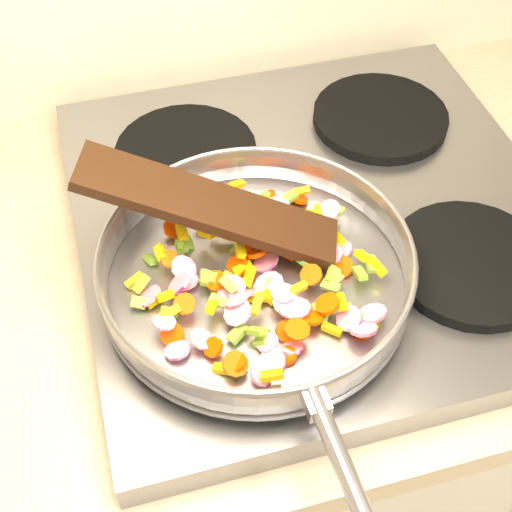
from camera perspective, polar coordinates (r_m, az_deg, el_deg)
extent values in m
cube|color=#939399|center=(0.92, 4.89, 2.94)|extent=(0.60, 0.60, 0.04)
cylinder|color=black|center=(0.78, -1.40, -4.78)|extent=(0.19, 0.19, 0.02)
cylinder|color=black|center=(0.87, 16.82, -0.55)|extent=(0.19, 0.19, 0.02)
cylinder|color=black|center=(0.97, -5.62, 8.25)|extent=(0.19, 0.19, 0.02)
cylinder|color=black|center=(1.04, 9.91, 10.88)|extent=(0.19, 0.19, 0.02)
cylinder|color=#9E9EA5|center=(0.80, 0.00, -2.05)|extent=(0.34, 0.34, 0.01)
torus|color=#9E9EA5|center=(0.78, 0.00, -0.84)|extent=(0.38, 0.38, 0.05)
torus|color=#9E9EA5|center=(0.76, 0.00, 0.20)|extent=(0.35, 0.35, 0.01)
cylinder|color=#9E9EA5|center=(0.64, 7.66, -17.78)|extent=(0.03, 0.19, 0.02)
cube|color=#9E9EA5|center=(0.67, 4.80, -11.56)|extent=(0.02, 0.03, 0.02)
cylinder|color=#C7135B|center=(0.74, -6.33, -7.51)|extent=(0.04, 0.04, 0.01)
cube|color=#75A72D|center=(0.83, -5.79, 0.94)|extent=(0.02, 0.02, 0.02)
cube|color=#75A72D|center=(0.78, 6.28, -1.76)|extent=(0.02, 0.02, 0.01)
cylinder|color=#FF3F00|center=(0.80, 2.90, 0.46)|extent=(0.03, 0.03, 0.02)
cylinder|color=#C7135B|center=(0.78, -8.63, -3.22)|extent=(0.04, 0.04, 0.02)
cube|color=#F0B809|center=(0.87, -4.05, 4.14)|extent=(0.02, 0.02, 0.02)
cylinder|color=#C7135B|center=(0.76, 2.20, -3.00)|extent=(0.04, 0.04, 0.00)
cube|color=#75A72D|center=(0.74, 0.48, -6.59)|extent=(0.02, 0.03, 0.01)
cylinder|color=#FF3F00|center=(0.73, 3.31, -5.90)|extent=(0.03, 0.03, 0.01)
cube|color=#75A72D|center=(0.86, 2.64, 4.68)|extent=(0.03, 0.02, 0.01)
cube|color=#F0B809|center=(0.80, 8.53, 0.01)|extent=(0.02, 0.02, 0.02)
cube|color=#F0B809|center=(0.74, 0.03, -3.96)|extent=(0.02, 0.02, 0.01)
cube|color=#F0B809|center=(0.83, -3.28, 2.39)|extent=(0.02, 0.02, 0.02)
cylinder|color=#C7135B|center=(0.72, 1.26, -8.48)|extent=(0.03, 0.04, 0.02)
cube|color=#F0B809|center=(0.82, -2.54, 1.80)|extent=(0.03, 0.02, 0.01)
cylinder|color=#FF3F00|center=(0.77, -3.23, -1.98)|extent=(0.03, 0.03, 0.01)
cube|color=#75A72D|center=(0.84, 2.88, 2.40)|extent=(0.02, 0.02, 0.01)
cube|color=#75A72D|center=(0.74, -1.50, -6.22)|extent=(0.03, 0.02, 0.01)
cylinder|color=#C7135B|center=(0.74, 0.95, -6.95)|extent=(0.03, 0.03, 0.02)
cube|color=#F0B809|center=(0.78, -8.16, -3.48)|extent=(0.02, 0.02, 0.01)
cylinder|color=#FF3F00|center=(0.87, -1.57, 4.68)|extent=(0.03, 0.03, 0.02)
cube|color=#75A72D|center=(0.80, -0.05, 1.19)|extent=(0.02, 0.02, 0.02)
cube|color=#75A72D|center=(0.79, 8.31, -1.37)|extent=(0.01, 0.02, 0.01)
cylinder|color=#FF3F00|center=(0.78, 4.44, -1.51)|extent=(0.03, 0.03, 0.02)
cylinder|color=#C7135B|center=(0.76, 9.34, -4.54)|extent=(0.03, 0.03, 0.02)
cylinder|color=#C7135B|center=(0.74, -7.37, -5.27)|extent=(0.03, 0.03, 0.01)
cylinder|color=#C7135B|center=(0.85, 1.76, 3.72)|extent=(0.04, 0.04, 0.03)
cylinder|color=#C7135B|center=(0.87, 1.71, 4.46)|extent=(0.04, 0.04, 0.01)
cylinder|color=#FF3F00|center=(0.75, 2.49, -6.02)|extent=(0.04, 0.03, 0.02)
cube|color=#75A72D|center=(0.77, -9.40, -3.70)|extent=(0.02, 0.02, 0.02)
cube|color=#75A72D|center=(0.76, 7.44, -4.61)|extent=(0.02, 0.02, 0.01)
cylinder|color=#FF3F00|center=(0.87, 0.72, 4.73)|extent=(0.04, 0.04, 0.02)
cube|color=#75A72D|center=(0.77, -6.92, -4.41)|extent=(0.02, 0.02, 0.02)
cube|color=#F0B809|center=(0.71, 1.27, -9.51)|extent=(0.02, 0.01, 0.01)
cylinder|color=#FF3F00|center=(0.83, 3.54, 2.82)|extent=(0.03, 0.03, 0.01)
cube|color=#75A72D|center=(0.78, -4.03, -1.76)|extent=(0.02, 0.02, 0.01)
cube|color=#F0B809|center=(0.77, 1.06, -3.31)|extent=(0.02, 0.02, 0.01)
cylinder|color=#C7135B|center=(0.76, 2.37, -3.72)|extent=(0.03, 0.03, 0.01)
cylinder|color=#FF3F00|center=(0.75, -5.73, -3.83)|extent=(0.03, 0.03, 0.02)
cube|color=#75A72D|center=(0.75, -3.06, -3.55)|extent=(0.02, 0.02, 0.01)
cylinder|color=#C7135B|center=(0.85, 5.93, 3.72)|extent=(0.03, 0.03, 0.02)
cube|color=#F0B809|center=(0.87, -1.54, 5.71)|extent=(0.03, 0.02, 0.02)
cube|color=#F0B809|center=(0.75, 6.87, -3.69)|extent=(0.01, 0.02, 0.02)
cylinder|color=#C7135B|center=(0.74, 2.91, -7.37)|extent=(0.03, 0.03, 0.02)
cylinder|color=#C7135B|center=(0.85, 0.47, 3.92)|extent=(0.03, 0.03, 0.02)
cylinder|color=#C7135B|center=(0.77, -6.18, -2.18)|extent=(0.03, 0.04, 0.03)
cube|color=#F0B809|center=(0.80, -1.07, -1.00)|extent=(0.02, 0.01, 0.01)
cube|color=#F0B809|center=(0.75, -3.47, -3.91)|extent=(0.02, 0.03, 0.02)
cylinder|color=#FF3F00|center=(0.76, 8.54, -5.64)|extent=(0.03, 0.03, 0.03)
cube|color=#F0B809|center=(0.84, 4.96, 3.61)|extent=(0.01, 0.02, 0.01)
cube|color=#75A72D|center=(0.78, -3.77, -1.81)|extent=(0.02, 0.02, 0.01)
cylinder|color=#C7135B|center=(0.79, -5.81, -0.95)|extent=(0.04, 0.04, 0.02)
cube|color=#F0B809|center=(0.77, -0.12, -3.34)|extent=(0.03, 0.02, 0.02)
cylinder|color=#C7135B|center=(0.74, 8.55, -5.76)|extent=(0.04, 0.04, 0.02)
cylinder|color=#C7135B|center=(0.79, -5.63, -2.09)|extent=(0.04, 0.04, 0.02)
cylinder|color=#FF3F00|center=(0.73, -3.44, -7.30)|extent=(0.03, 0.03, 0.02)
cylinder|color=#FF3F00|center=(0.84, 2.68, 1.73)|extent=(0.03, 0.03, 0.01)
cylinder|color=#C7135B|center=(0.81, 0.78, -0.47)|extent=(0.04, 0.04, 0.02)
cube|color=#75A72D|center=(0.78, 6.16, -1.58)|extent=(0.03, 0.03, 0.01)
cube|color=#75A72D|center=(0.86, -0.62, 4.21)|extent=(0.02, 0.02, 0.01)
cylinder|color=#C7135B|center=(0.75, -1.65, -3.48)|extent=(0.04, 0.04, 0.02)
cube|color=#75A72D|center=(0.86, 2.51, 3.49)|extent=(0.02, 0.02, 0.01)
cube|color=#F0B809|center=(0.86, 3.67, 5.20)|extent=(0.02, 0.01, 0.01)
cube|color=#F0B809|center=(0.79, 9.69, -0.87)|extent=(0.02, 0.02, 0.02)
cylinder|color=#FF3F00|center=(0.87, 3.34, 4.67)|extent=(0.03, 0.03, 0.02)
cylinder|color=#C7135B|center=(0.78, 1.06, -2.37)|extent=(0.05, 0.05, 0.02)
cube|color=#F0B809|center=(0.80, -7.64, 0.25)|extent=(0.01, 0.02, 0.01)
cylinder|color=#C7135B|center=(0.83, 6.66, 0.39)|extent=(0.04, 0.04, 0.02)
cylinder|color=#FF3F00|center=(0.75, 4.48, -4.95)|extent=(0.03, 0.03, 0.01)
cube|color=#75A72D|center=(0.77, 5.35, -4.07)|extent=(0.02, 0.01, 0.01)
cube|color=#75A72D|center=(0.76, 5.34, -4.73)|extent=(0.02, 0.02, 0.02)
cube|color=#F0B809|center=(0.78, -3.03, -2.93)|extent=(0.01, 0.03, 0.01)
cube|color=#75A72D|center=(0.80, 9.22, -0.63)|extent=(0.02, 0.02, 0.01)
cube|color=#F0B809|center=(0.72, -2.58, -9.02)|extent=(0.02, 0.02, 0.01)
cylinder|color=#FF3F00|center=(0.72, -1.56, -8.53)|extent=(0.02, 0.03, 0.02)
cube|color=#F0B809|center=(0.85, 4.86, 3.48)|extent=(0.02, 0.02, 0.01)
cube|color=#F0B809|center=(0.83, -1.19, 2.37)|extent=(0.03, 0.02, 0.01)
cube|color=#F0B809|center=(0.80, 3.38, 0.85)|extent=(0.03, 0.02, 0.02)
cylinder|color=#FF3F00|center=(0.82, 2.92, 1.06)|extent=(0.04, 0.03, 0.03)
cylinder|color=#FF3F00|center=(0.81, 6.86, -0.87)|extent=(0.04, 0.04, 0.02)
cube|color=#F0B809|center=(0.75, 6.09, -5.86)|extent=(0.02, 0.02, 0.01)
cylinder|color=#FF3F00|center=(0.73, 2.47, -7.98)|extent=(0.03, 0.03, 0.02)
cube|color=#F0B809|center=(0.76, 3.43, -2.56)|extent=(0.02, 0.01, 0.01)
cube|color=#75A72D|center=(0.85, 6.42, 3.70)|extent=(0.02, 0.02, 0.01)
cylinder|color=#FF3F00|center=(0.80, 0.07, 0.25)|extent=(0.03, 0.03, 0.02)
cube|color=#75A72D|center=(0.77, 6.00, -2.43)|extent=(0.02, 0.02, 0.01)
cube|color=#F0B809|center=(0.79, -0.56, -1.66)|extent=(0.02, 0.02, 0.02)
cylinder|color=#C7135B|center=(0.83, 3.23, 2.13)|extent=(0.03, 0.03, 0.02)
cube|color=#75A72D|center=(0.79, 1.59, -2.43)|extent=(0.03, 0.02, 0.02)
cylinder|color=#FF3F00|center=(0.75, 5.77, -3.83)|extent=(0.03, 0.04, 0.02)
cylinder|color=#FF3F00|center=(0.75, -6.69, -6.29)|extent=(0.04, 0.03, 0.03)
cube|color=#75A72D|center=(0.82, 3.55, 1.54)|extent=(0.02, 0.02, 0.01)
cylinder|color=#C7135B|center=(0.81, 5.96, 0.20)|extent=(0.03, 0.03, 0.03)
cube|color=#75A72D|center=(0.82, -8.43, -0.28)|extent=(0.02, 0.02, 0.01)
cube|color=#75A72D|center=(0.79, -2.28, -1.75)|extent=(0.02, 0.02, 0.01)
cylinder|color=#FF3F00|center=(0.81, 4.82, 0.90)|extent=(0.03, 0.03, 0.01)
cylinder|color=#C7135B|center=(0.74, -1.49, -4.51)|extent=(0.04, 0.05, 0.02)
cube|color=#F0B809|center=(0.75, -6.91, -4.52)|extent=(0.03, 0.02, 0.01)
cube|color=#F0B809|center=(0.76, -7.24, -3.19)|extent=(0.02, 0.01, 0.01)
cube|color=#75A72D|center=(0.78, -9.18, -2.18)|extent=(0.02, 0.02, 0.02)
cylinder|color=#C7135B|center=(0.84, -4.08, 2.95)|extent=(0.04, 0.04, 0.02)
cylinder|color=#C7135B|center=(0.80, 4.83, 1.21)|extent=(0.04, 0.04, 0.03)
cylinder|color=#C7135B|center=(0.75, 3.11, -4.19)|extent=(0.03, 0.03, 0.01)
cube|color=#F0B809|center=(0.79, -9.70, -1.94)|extent=(0.02, 0.02, 0.01)
cube|color=#75A72D|center=(0.76, -2.25, -2.29)|extent=(0.02, 0.02, 0.02)
cylinder|color=#C7135B|center=(0.83, 2.00, 2.96)|extent=(0.03, 0.04, 0.03)
cube|color=#F0B809|center=(0.82, -5.95, 1.93)|extent=(0.01, 0.02, 0.02)
cylinder|color=#FF3F00|center=(0.80, -6.93, -0.24)|extent=(0.03, 0.03, 0.01)
cube|color=#F0B809|center=(0.83, 6.62, 1.44)|extent=(0.01, 0.02, 0.02)
cube|color=#F0B809|center=(0.81, -3.99, 1.83)|extent=(0.02, 0.02, 0.01)
cube|color=#75A72D|center=(0.83, -5.77, 0.93)|extent=(0.02, 0.02, 0.02)
cube|color=#F0B809|center=(0.76, 9.05, -5.18)|extent=(0.02, 0.02, 0.02)
cube|color=#F0B809|center=(0.84, 4.25, 2.91)|extent=(0.02, 0.02, 0.02)
cylinder|color=#FF3F00|center=(0.84, -6.57, 2.24)|extent=(0.04, 0.03, 0.02)
cylinder|color=#FF3F00|center=(0.80, -1.51, -0.81)|extent=(0.03, 0.03, 0.02)
cube|color=#75A72D|center=(0.86, 1.11, 4.70)|extent=(0.02, 0.02, 0.01)
cylinder|color=#FF3F00|center=(0.82, 4.13, 2.68)|extent=(0.03, 0.03, 0.02)
cylinder|color=#C7135B|center=(0.77, -1.27, -3.00)|extent=(0.04, 0.03, 0.03)
cylinder|color=#C7135B|center=(0.75, 7.44, -4.98)|extent=(0.03, 0.04, 0.03)
cylinder|color=#C7135B|center=(0.72, 0.40, -9.49)|extent=(0.03, 0.04, 0.02)
cube|color=#75A72D|center=(0.82, -1.33, 0.74)|extent=(0.02, 0.02, 0.01)
cube|color=#75A72D|center=(0.79, 3.67, -0.17)|extent=(0.03, 0.02, 0.02)
cylinder|color=#C7135B|center=(0.74, -4.41, -6.64)|extent=(0.03, 0.03, 0.02)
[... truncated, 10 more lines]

